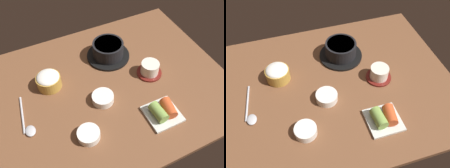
{
  "view_description": "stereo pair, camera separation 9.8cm",
  "coord_description": "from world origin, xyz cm",
  "views": [
    {
      "loc": [
        -25.72,
        -58.83,
        79.99
      ],
      "look_at": [
        2.0,
        -2.0,
        5.0
      ],
      "focal_mm": 40.01,
      "sensor_mm": 36.0,
      "label": 1
    },
    {
      "loc": [
        -16.6,
        -62.43,
        79.99
      ],
      "look_at": [
        2.0,
        -2.0,
        5.0
      ],
      "focal_mm": 40.01,
      "sensor_mm": 36.0,
      "label": 2
    }
  ],
  "objects": [
    {
      "name": "spoon",
      "position": [
        -32.61,
        -4.33,
        2.61
      ],
      "size": [
        4.34,
        18.85,
        1.35
      ],
      "color": "#B7B7BC",
      "rests_on": "dining_table"
    },
    {
      "name": "tea_cup_with_saucer",
      "position": [
        19.87,
        -1.26,
        4.74
      ],
      "size": [
        10.45,
        10.45,
        5.82
      ],
      "color": "maroon",
      "rests_on": "dining_table"
    },
    {
      "name": "stone_pot",
      "position": [
        8.72,
        15.72,
        5.62
      ],
      "size": [
        19.02,
        19.02,
        7.62
      ],
      "color": "black",
      "rests_on": "dining_table"
    },
    {
      "name": "dining_table",
      "position": [
        0.0,
        0.0,
        1.0
      ],
      "size": [
        100.0,
        76.0,
        2.0
      ],
      "primitive_type": "cube",
      "color": "brown",
      "rests_on": "ground"
    },
    {
      "name": "banchan_cup_center",
      "position": [
        -3.71,
        -5.76,
        3.69
      ],
      "size": [
        8.4,
        8.4,
        3.14
      ],
      "color": "white",
      "rests_on": "dining_table"
    },
    {
      "name": "side_bowl_near",
      "position": [
        -14.6,
        -17.83,
        3.68
      ],
      "size": [
        7.97,
        7.97,
        3.12
      ],
      "color": "white",
      "rests_on": "dining_table"
    },
    {
      "name": "kimchi_plate",
      "position": [
        13.32,
        -21.26,
        4.11
      ],
      "size": [
        12.23,
        12.23,
        5.14
      ],
      "color": "silver",
      "rests_on": "dining_table"
    },
    {
      "name": "rice_bowl",
      "position": [
        -19.93,
        10.41,
        5.53
      ],
      "size": [
        9.72,
        9.72,
        6.91
      ],
      "color": "#B78C38",
      "rests_on": "dining_table"
    }
  ]
}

